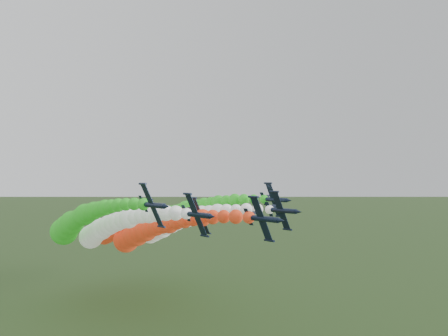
# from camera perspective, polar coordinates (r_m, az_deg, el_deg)

# --- Properties ---
(jet_lead) EXTENTS (15.58, 87.51, 22.73)m
(jet_lead) POSITION_cam_1_polar(r_m,az_deg,el_deg) (141.49, -10.43, -8.29)
(jet_lead) COLOR black
(jet_lead) RESTS_ON ground
(jet_inner_left) EXTENTS (15.28, 87.21, 22.43)m
(jet_inner_left) POSITION_cam_1_polar(r_m,az_deg,el_deg) (145.85, -15.16, -7.68)
(jet_inner_left) COLOR black
(jet_inner_left) RESTS_ON ground
(jet_inner_right) EXTENTS (15.16, 87.10, 22.32)m
(jet_inner_right) POSITION_cam_1_polar(r_m,az_deg,el_deg) (154.42, -7.20, -7.43)
(jet_inner_right) COLOR black
(jet_inner_right) RESTS_ON ground
(jet_outer_left) EXTENTS (15.93, 87.86, 23.08)m
(jet_outer_left) POSITION_cam_1_polar(r_m,az_deg,el_deg) (150.68, -19.07, -6.92)
(jet_outer_left) COLOR black
(jet_outer_left) RESTS_ON ground
(jet_outer_right) EXTENTS (15.24, 87.18, 22.40)m
(jet_outer_right) POSITION_cam_1_polar(r_m,az_deg,el_deg) (168.29, -6.41, -6.23)
(jet_outer_right) COLOR black
(jet_outer_right) RESTS_ON ground
(jet_trail) EXTENTS (14.92, 86.85, 22.07)m
(jet_trail) POSITION_cam_1_polar(r_m,az_deg,el_deg) (163.79, -13.53, -7.55)
(jet_trail) COLOR black
(jet_trail) RESTS_ON ground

